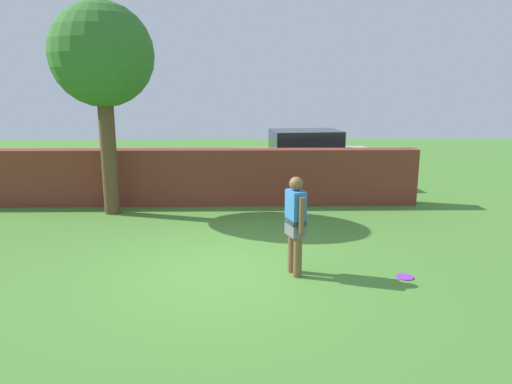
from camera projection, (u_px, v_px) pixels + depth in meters
name	position (u px, v px, depth m)	size (l,w,h in m)	color
ground_plane	(222.00, 271.00, 7.87)	(40.00, 40.00, 0.00)	#4C8433
brick_wall	(172.00, 177.00, 12.13)	(12.53, 0.50, 1.44)	brown
tree	(102.00, 58.00, 10.69)	(2.35, 2.35, 4.87)	brown
person	(295.00, 221.00, 7.55)	(0.32, 0.52, 1.62)	brown
car	(305.00, 159.00, 14.29)	(4.37, 2.31, 1.72)	#B7B7BC
frisbee_purple	(405.00, 277.00, 7.60)	(0.27, 0.27, 0.02)	purple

